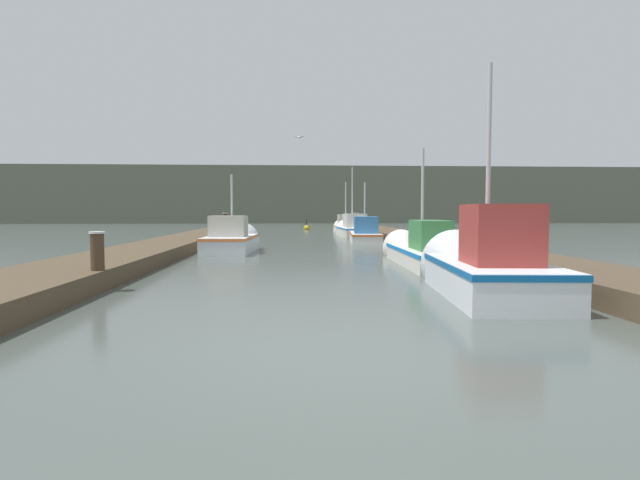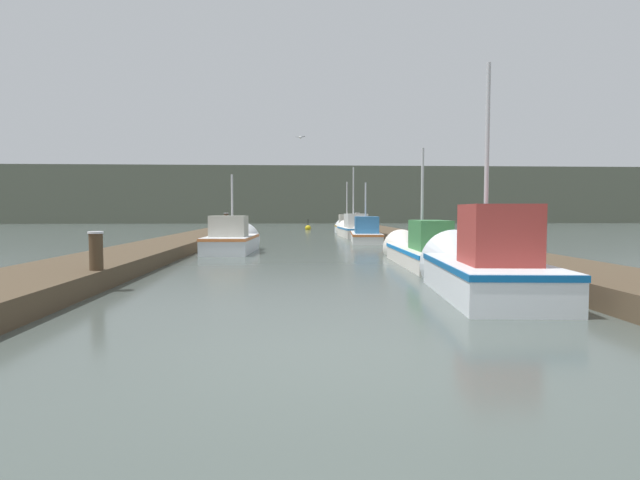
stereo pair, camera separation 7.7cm
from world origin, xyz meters
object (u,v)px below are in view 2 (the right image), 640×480
object	(u,v)px
mooring_piling_2	(357,222)
fishing_boat_3	(365,233)
fishing_boat_1	(419,250)
fishing_boat_0	(481,267)
seagull_lead	(300,137)
fishing_boat_4	(353,229)
fishing_boat_5	(347,227)
fishing_boat_2	(233,240)
channel_buoy	(308,228)
mooring_piling_0	(96,261)
mooring_piling_1	(226,226)

from	to	relation	value
mooring_piling_2	fishing_boat_3	bearing A→B (deg)	-95.47
fishing_boat_3	mooring_piling_2	distance (m)	12.06
fishing_boat_1	mooring_piling_2	world-z (taller)	fishing_boat_1
fishing_boat_0	seagull_lead	size ratio (longest dim) A/B	8.55
fishing_boat_0	seagull_lead	distance (m)	19.21
fishing_boat_0	fishing_boat_4	distance (m)	20.54
fishing_boat_5	seagull_lead	distance (m)	9.45
fishing_boat_2	channel_buoy	distance (m)	22.05
mooring_piling_2	mooring_piling_0	bearing A→B (deg)	-107.43
fishing_boat_4	seagull_lead	xyz separation A→B (m)	(-3.16, -2.27, 5.07)
fishing_boat_5	seagull_lead	size ratio (longest dim) A/B	10.05
fishing_boat_3	channel_buoy	xyz separation A→B (m)	(-2.39, 16.10, -0.27)
fishing_boat_0	mooring_piling_1	xyz separation A→B (m)	(-7.19, 18.52, 0.24)
fishing_boat_5	channel_buoy	size ratio (longest dim) A/B	5.56
fishing_boat_2	fishing_boat_3	world-z (taller)	fishing_boat_3
fishing_boat_1	seagull_lead	bearing A→B (deg)	106.00
fishing_boat_4	mooring_piling_1	size ratio (longest dim) A/B	3.71
mooring_piling_2	channel_buoy	distance (m)	5.44
seagull_lead	fishing_boat_0	bearing A→B (deg)	-53.59
fishing_boat_3	fishing_boat_4	bearing A→B (deg)	95.66
fishing_boat_3	mooring_piling_2	xyz separation A→B (m)	(1.15, 12.00, 0.30)
fishing_boat_0	fishing_boat_4	xyz separation A→B (m)	(0.04, 20.54, -0.02)
fishing_boat_1	fishing_boat_0	bearing A→B (deg)	-90.45
fishing_boat_3	channel_buoy	distance (m)	16.28
fishing_boat_5	seagull_lead	world-z (taller)	seagull_lead
fishing_boat_2	fishing_boat_3	bearing A→B (deg)	46.96
fishing_boat_1	mooring_piling_2	xyz separation A→B (m)	(1.04, 22.21, 0.34)
mooring_piling_0	channel_buoy	size ratio (longest dim) A/B	1.16
fishing_boat_5	mooring_piling_1	distance (m)	10.18
fishing_boat_3	mooring_piling_1	bearing A→B (deg)	163.37
fishing_boat_0	fishing_boat_3	size ratio (longest dim) A/B	0.86
fishing_boat_2	mooring_piling_0	bearing A→B (deg)	-95.96
mooring_piling_2	fishing_boat_1	bearing A→B (deg)	-92.67
fishing_boat_3	seagull_lead	world-z (taller)	seagull_lead
mooring_piling_1	channel_buoy	bearing A→B (deg)	69.66
fishing_boat_5	seagull_lead	xyz separation A→B (m)	(-3.32, -7.22, 5.10)
fishing_boat_5	mooring_piling_1	size ratio (longest dim) A/B	3.80
fishing_boat_0	fishing_boat_3	bearing A→B (deg)	94.56
fishing_boat_3	fishing_boat_5	distance (m)	9.90
fishing_boat_2	mooring_piling_2	world-z (taller)	fishing_boat_2
fishing_boat_1	fishing_boat_4	world-z (taller)	fishing_boat_4
fishing_boat_2	mooring_piling_0	world-z (taller)	fishing_boat_2
fishing_boat_0	mooring_piling_0	xyz separation A→B (m)	(-7.26, 0.57, 0.09)
fishing_boat_2	fishing_boat_0	bearing A→B (deg)	-56.82
fishing_boat_0	fishing_boat_2	distance (m)	11.49
seagull_lead	fishing_boat_3	bearing A→B (deg)	-13.21
mooring_piling_0	fishing_boat_4	bearing A→B (deg)	69.92
fishing_boat_4	fishing_boat_3	bearing A→B (deg)	-91.90
fishing_boat_1	mooring_piling_1	size ratio (longest dim) A/B	4.12
fishing_boat_4	seagull_lead	bearing A→B (deg)	-146.57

